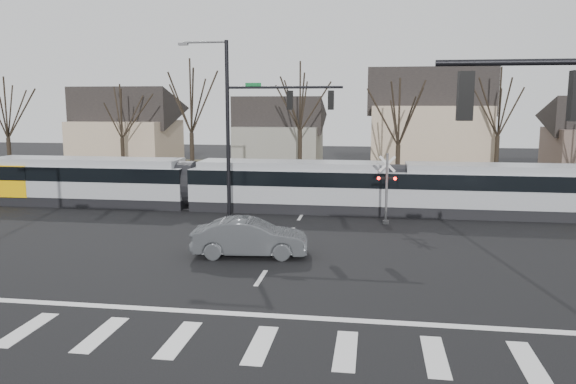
# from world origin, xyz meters

# --- Properties ---
(ground) EXTENTS (140.00, 140.00, 0.00)m
(ground) POSITION_xyz_m (0.00, 0.00, 0.00)
(ground) COLOR black
(grass_verge) EXTENTS (140.00, 28.00, 0.01)m
(grass_verge) POSITION_xyz_m (0.00, 32.00, 0.01)
(grass_verge) COLOR #38331E
(grass_verge) RESTS_ON ground
(crosswalk) EXTENTS (27.00, 2.60, 0.01)m
(crosswalk) POSITION_xyz_m (0.00, -4.00, 0.01)
(crosswalk) COLOR silver
(crosswalk) RESTS_ON ground
(stop_line) EXTENTS (28.00, 0.35, 0.01)m
(stop_line) POSITION_xyz_m (0.00, -1.80, 0.01)
(stop_line) COLOR silver
(stop_line) RESTS_ON ground
(lane_dashes) EXTENTS (0.18, 30.00, 0.01)m
(lane_dashes) POSITION_xyz_m (0.00, 16.00, 0.01)
(lane_dashes) COLOR silver
(lane_dashes) RESTS_ON ground
(rail_pair) EXTENTS (90.00, 1.52, 0.06)m
(rail_pair) POSITION_xyz_m (0.00, 15.80, 0.03)
(rail_pair) COLOR #59595E
(rail_pair) RESTS_ON ground
(tram) EXTENTS (41.13, 3.05, 3.12)m
(tram) POSITION_xyz_m (-0.93, 16.00, 1.70)
(tram) COLOR gray
(tram) RESTS_ON ground
(sedan) EXTENTS (2.95, 5.50, 1.68)m
(sedan) POSITION_xyz_m (-1.11, 5.08, 0.84)
(sedan) COLOR #3D4043
(sedan) RESTS_ON ground
(signal_pole_far) EXTENTS (9.28, 0.44, 10.20)m
(signal_pole_far) POSITION_xyz_m (-2.41, 12.50, 5.70)
(signal_pole_far) COLOR black
(signal_pole_far) RESTS_ON ground
(rail_crossing_signal) EXTENTS (1.08, 0.36, 4.00)m
(rail_crossing_signal) POSITION_xyz_m (5.00, 12.79, 1.89)
(rail_crossing_signal) COLOR #59595B
(rail_crossing_signal) RESTS_ON ground
(tree_row) EXTENTS (59.20, 7.20, 10.00)m
(tree_row) POSITION_xyz_m (2.00, 26.00, 5.00)
(tree_row) COLOR black
(tree_row) RESTS_ON ground
(house_a) EXTENTS (9.72, 8.64, 8.60)m
(house_a) POSITION_xyz_m (-20.00, 34.00, 4.46)
(house_a) COLOR tan
(house_a) RESTS_ON ground
(house_b) EXTENTS (8.64, 7.56, 7.65)m
(house_b) POSITION_xyz_m (-5.00, 36.00, 3.97)
(house_b) COLOR slate
(house_b) RESTS_ON ground
(house_c) EXTENTS (10.80, 8.64, 10.10)m
(house_c) POSITION_xyz_m (9.00, 33.00, 5.23)
(house_c) COLOR tan
(house_c) RESTS_ON ground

